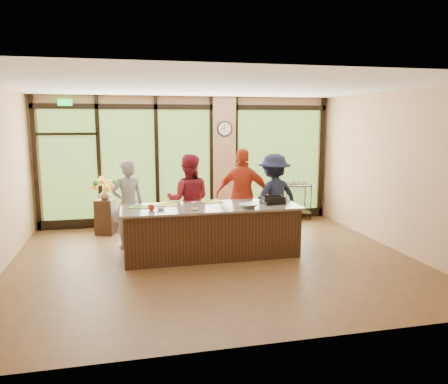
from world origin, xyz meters
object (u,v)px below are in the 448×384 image
cook_right (274,197)px  bar_cart (296,196)px  island_base (211,232)px  cook_left (128,204)px  roasting_pan (272,202)px  flower_stand (106,217)px

cook_right → bar_cart: size_ratio=1.85×
island_base → cook_left: size_ratio=1.81×
island_base → cook_right: (1.45, 0.73, 0.45)m
island_base → roasting_pan: bearing=-1.5°
cook_left → cook_right: cook_right is taller
cook_left → bar_cart: 4.41m
island_base → bar_cart: bearing=42.7°
bar_cart → cook_right: bearing=-111.6°
cook_left → cook_right: (2.90, -0.10, 0.03)m
cook_right → roasting_pan: bearing=53.7°
island_base → roasting_pan: size_ratio=7.81×
island_base → roasting_pan: roasting_pan is taller
cook_right → flower_stand: bearing=-36.2°
island_base → roasting_pan: 1.27m
cook_right → bar_cart: cook_right is taller
cook_left → cook_right: size_ratio=0.96×
flower_stand → bar_cart: (4.57, 0.43, 0.20)m
cook_right → roasting_pan: size_ratio=4.50×
roasting_pan → flower_stand: bearing=137.5°
cook_left → roasting_pan: 2.75m
cook_left → flower_stand: 1.36m
cook_right → flower_stand: cook_right is taller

